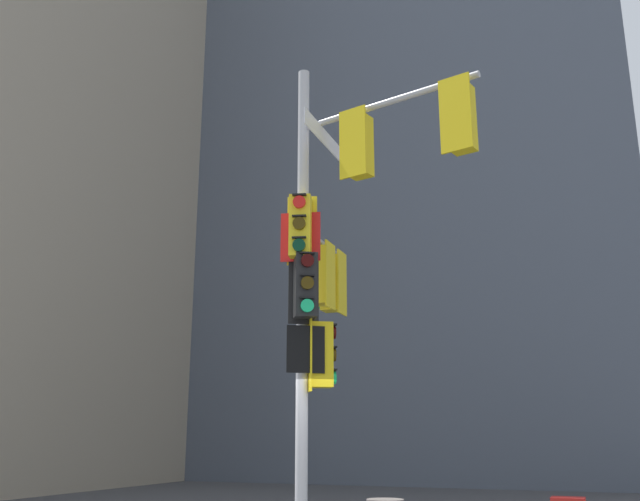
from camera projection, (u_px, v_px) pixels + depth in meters
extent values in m
cylinder|color=#B2B2B5|center=(303.00, 292.00, 11.07)|extent=(0.19, 0.19, 7.74)
cylinder|color=#B2B2B5|center=(384.00, 103.00, 10.90)|extent=(3.09, 0.87, 0.10)
cylinder|color=#B2B2B5|center=(320.00, 242.00, 12.08)|extent=(0.17, 1.64, 0.10)
cube|color=yellow|center=(353.00, 142.00, 10.86)|extent=(0.47, 0.15, 1.14)
cube|color=yellow|center=(359.00, 146.00, 11.01)|extent=(0.41, 0.41, 1.00)
cylinder|color=red|center=(366.00, 130.00, 11.26)|extent=(0.21, 0.11, 0.20)
cube|color=black|center=(366.00, 123.00, 11.29)|extent=(0.23, 0.12, 0.02)
cylinder|color=#3C2C06|center=(366.00, 150.00, 11.17)|extent=(0.21, 0.11, 0.20)
cube|color=black|center=(366.00, 143.00, 11.20)|extent=(0.23, 0.12, 0.02)
cylinder|color=#06311C|center=(366.00, 171.00, 11.08)|extent=(0.21, 0.11, 0.20)
cube|color=black|center=(366.00, 164.00, 11.11)|extent=(0.23, 0.12, 0.02)
cube|color=yellow|center=(455.00, 113.00, 9.88)|extent=(0.47, 0.15, 1.14)
cube|color=yellow|center=(461.00, 118.00, 10.03)|extent=(0.41, 0.41, 1.00)
cylinder|color=red|center=(466.00, 101.00, 10.27)|extent=(0.21, 0.11, 0.20)
cube|color=black|center=(465.00, 94.00, 10.31)|extent=(0.23, 0.12, 0.02)
cylinder|color=#3C2C06|center=(467.00, 123.00, 10.18)|extent=(0.21, 0.11, 0.20)
cube|color=black|center=(467.00, 115.00, 10.22)|extent=(0.23, 0.12, 0.02)
cylinder|color=#06311C|center=(468.00, 145.00, 10.10)|extent=(0.21, 0.11, 0.20)
cube|color=black|center=(468.00, 138.00, 10.13)|extent=(0.23, 0.12, 0.02)
cube|color=yellow|center=(330.00, 275.00, 11.86)|extent=(0.05, 0.48, 1.14)
cube|color=yellow|center=(320.00, 276.00, 11.93)|extent=(0.35, 0.35, 1.00)
cylinder|color=#360605|center=(309.00, 257.00, 12.08)|extent=(0.07, 0.20, 0.20)
cube|color=black|center=(309.00, 250.00, 12.11)|extent=(0.08, 0.22, 0.02)
cylinder|color=yellow|center=(309.00, 277.00, 11.99)|extent=(0.07, 0.20, 0.20)
cube|color=black|center=(308.00, 270.00, 12.02)|extent=(0.08, 0.22, 0.02)
cylinder|color=#06311C|center=(309.00, 297.00, 11.90)|extent=(0.07, 0.20, 0.20)
cube|color=black|center=(308.00, 290.00, 11.93)|extent=(0.08, 0.22, 0.02)
cube|color=yellow|center=(342.00, 283.00, 12.46)|extent=(0.05, 0.48, 1.14)
cube|color=yellow|center=(332.00, 283.00, 12.52)|extent=(0.35, 0.35, 1.00)
cylinder|color=#360605|center=(321.00, 265.00, 12.68)|extent=(0.07, 0.20, 0.20)
cube|color=black|center=(321.00, 259.00, 12.71)|extent=(0.08, 0.22, 0.02)
cylinder|color=#3C2C06|center=(321.00, 284.00, 12.59)|extent=(0.07, 0.20, 0.20)
cube|color=black|center=(321.00, 278.00, 12.62)|extent=(0.08, 0.22, 0.02)
cylinder|color=#19C672|center=(321.00, 303.00, 12.50)|extent=(0.07, 0.20, 0.20)
cube|color=black|center=(321.00, 297.00, 12.53)|extent=(0.08, 0.22, 0.02)
cube|color=yellow|center=(302.00, 230.00, 11.22)|extent=(0.47, 0.16, 1.14)
cube|color=yellow|center=(301.00, 227.00, 11.04)|extent=(0.42, 0.42, 1.00)
cylinder|color=red|center=(299.00, 202.00, 10.93)|extent=(0.21, 0.11, 0.20)
cube|color=black|center=(299.00, 195.00, 10.96)|extent=(0.23, 0.13, 0.02)
cylinder|color=#3C2C06|center=(299.00, 223.00, 10.85)|extent=(0.21, 0.11, 0.20)
cube|color=black|center=(299.00, 216.00, 10.87)|extent=(0.23, 0.13, 0.02)
cylinder|color=#06311C|center=(299.00, 245.00, 10.76)|extent=(0.21, 0.11, 0.20)
cube|color=black|center=(299.00, 238.00, 10.78)|extent=(0.23, 0.13, 0.02)
cube|color=black|center=(304.00, 288.00, 10.98)|extent=(0.42, 0.28, 1.14)
cube|color=black|center=(305.00, 286.00, 10.80)|extent=(0.47, 0.47, 1.00)
cylinder|color=#360605|center=(307.00, 261.00, 10.70)|extent=(0.20, 0.16, 0.20)
cube|color=black|center=(308.00, 253.00, 10.72)|extent=(0.23, 0.18, 0.02)
cylinder|color=#3C2C06|center=(307.00, 283.00, 10.61)|extent=(0.20, 0.16, 0.20)
cube|color=black|center=(307.00, 275.00, 10.63)|extent=(0.23, 0.18, 0.02)
cylinder|color=#19C672|center=(307.00, 306.00, 10.52)|extent=(0.20, 0.16, 0.20)
cube|color=black|center=(307.00, 298.00, 10.54)|extent=(0.23, 0.18, 0.02)
cube|color=yellow|center=(309.00, 355.00, 10.83)|extent=(0.28, 0.42, 1.14)
cube|color=yellow|center=(321.00, 355.00, 10.86)|extent=(0.47, 0.47, 1.00)
cylinder|color=#360605|center=(333.00, 333.00, 10.99)|extent=(0.16, 0.20, 0.20)
cube|color=black|center=(334.00, 325.00, 11.02)|extent=(0.18, 0.23, 0.02)
cylinder|color=#3C2C06|center=(333.00, 355.00, 10.90)|extent=(0.16, 0.20, 0.20)
cube|color=black|center=(334.00, 347.00, 10.93)|extent=(0.18, 0.23, 0.02)
cylinder|color=#19C672|center=(334.00, 378.00, 10.81)|extent=(0.16, 0.20, 0.20)
cube|color=black|center=(334.00, 370.00, 10.84)|extent=(0.18, 0.23, 0.02)
cube|color=white|center=(323.00, 136.00, 11.62)|extent=(0.05, 1.67, 0.28)
cube|color=#19479E|center=(323.00, 136.00, 11.62)|extent=(0.05, 1.63, 0.24)
cube|color=red|center=(300.00, 237.00, 11.08)|extent=(0.63, 0.16, 0.80)
cube|color=white|center=(300.00, 237.00, 11.08)|extent=(0.59, 0.15, 0.76)
cube|color=black|center=(306.00, 349.00, 10.63)|extent=(0.48, 0.38, 0.72)
cube|color=white|center=(306.00, 349.00, 10.63)|extent=(0.45, 0.35, 0.68)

